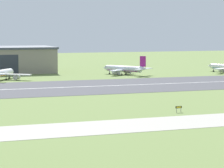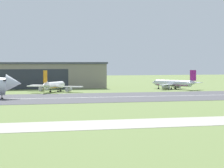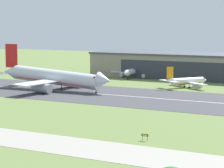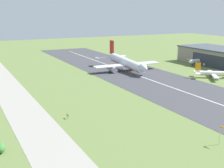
# 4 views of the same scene
# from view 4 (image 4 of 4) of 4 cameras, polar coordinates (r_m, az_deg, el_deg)

# --- Properties ---
(ground_plane) EXTENTS (633.76, 633.76, 0.00)m
(ground_plane) POSITION_cam_4_polar(r_m,az_deg,el_deg) (124.64, -2.76, -4.83)
(ground_plane) COLOR olive
(runway_strip) EXTENTS (393.76, 47.38, 0.06)m
(runway_strip) POSITION_cam_4_polar(r_m,az_deg,el_deg) (150.86, 14.79, -2.01)
(runway_strip) COLOR #3D3D42
(runway_strip) RESTS_ON ground_plane
(runway_centreline) EXTENTS (354.38, 0.70, 0.01)m
(runway_centreline) POSITION_cam_4_polar(r_m,az_deg,el_deg) (150.85, 14.79, -2.00)
(runway_centreline) COLOR silver
(runway_centreline) RESTS_ON runway_strip
(taxiway_road) EXTENTS (295.32, 15.11, 0.05)m
(taxiway_road) POSITION_cam_4_polar(r_m,az_deg,el_deg) (117.16, -14.58, -6.46)
(taxiway_road) COLOR gray
(taxiway_road) RESTS_ON ground_plane
(airplane_landing) EXTENTS (53.10, 46.02, 17.92)m
(airplane_landing) POSITION_cam_4_polar(r_m,az_deg,el_deg) (205.08, 2.65, 3.85)
(airplane_landing) COLOR silver
(airplane_landing) RESTS_ON ground_plane
(airplane_parked_west) EXTENTS (21.25, 20.72, 8.92)m
(airplane_parked_west) POSITION_cam_4_polar(r_m,az_deg,el_deg) (191.99, 17.81, 1.84)
(airplane_parked_west) COLOR white
(airplane_parked_west) RESTS_ON ground_plane
(airplane_parked_far_east) EXTENTS (23.38, 25.73, 9.94)m
(airplane_parked_far_east) POSITION_cam_4_polar(r_m,az_deg,el_deg) (235.81, 15.97, 4.13)
(airplane_parked_far_east) COLOR white
(airplane_parked_far_east) RESTS_ON ground_plane
(shrub_clump) EXTENTS (4.95, 2.91, 2.63)m
(shrub_clump) POSITION_cam_4_polar(r_m,az_deg,el_deg) (94.52, -19.84, -10.92)
(shrub_clump) COLOR #387533
(shrub_clump) RESTS_ON ground_plane
(windsock_pole) EXTENTS (2.42, 0.93, 5.90)m
(windsock_pole) POSITION_cam_4_polar(r_m,az_deg,el_deg) (97.05, 19.72, -7.74)
(windsock_pole) COLOR #B7B7BC
(windsock_pole) RESTS_ON ground_plane
(runway_sign) EXTENTS (1.67, 0.13, 1.57)m
(runway_sign) POSITION_cam_4_polar(r_m,az_deg,el_deg) (116.22, -8.14, -5.71)
(runway_sign) COLOR #4C4C51
(runway_sign) RESTS_ON ground_plane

